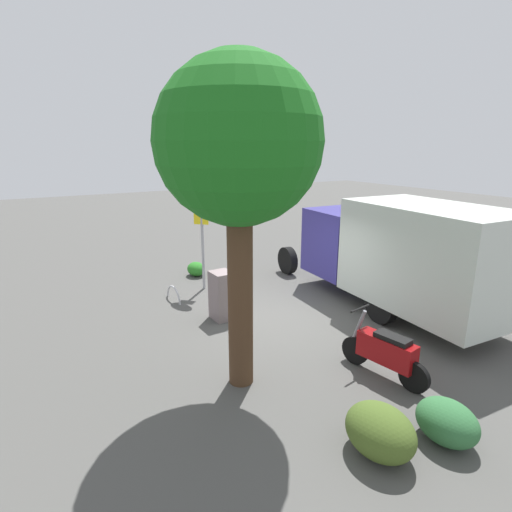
{
  "coord_description": "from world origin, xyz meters",
  "views": [
    {
      "loc": [
        -7.82,
        5.16,
        4.17
      ],
      "look_at": [
        1.48,
        -0.31,
        1.21
      ],
      "focal_mm": 28.38,
      "sensor_mm": 36.0,
      "label": 1
    }
  ],
  "objects_px": {
    "box_truck_near": "(397,250)",
    "motorcycle": "(386,352)",
    "stop_sign": "(201,218)",
    "street_tree": "(239,147)",
    "utility_cabinet": "(222,295)",
    "bike_rack_hoop": "(174,300)"
  },
  "relations": [
    {
      "from": "box_truck_near",
      "to": "motorcycle",
      "type": "bearing_deg",
      "value": 132.92
    },
    {
      "from": "stop_sign",
      "to": "street_tree",
      "type": "relative_size",
      "value": 0.58
    },
    {
      "from": "box_truck_near",
      "to": "stop_sign",
      "type": "distance_m",
      "value": 5.44
    },
    {
      "from": "utility_cabinet",
      "to": "bike_rack_hoop",
      "type": "bearing_deg",
      "value": 19.87
    },
    {
      "from": "bike_rack_hoop",
      "to": "box_truck_near",
      "type": "bearing_deg",
      "value": -125.48
    },
    {
      "from": "bike_rack_hoop",
      "to": "stop_sign",
      "type": "bearing_deg",
      "value": -67.02
    },
    {
      "from": "motorcycle",
      "to": "stop_sign",
      "type": "relative_size",
      "value": 0.56
    },
    {
      "from": "utility_cabinet",
      "to": "bike_rack_hoop",
      "type": "distance_m",
      "value": 1.99
    },
    {
      "from": "box_truck_near",
      "to": "street_tree",
      "type": "relative_size",
      "value": 1.32
    },
    {
      "from": "motorcycle",
      "to": "box_truck_near",
      "type": "bearing_deg",
      "value": -60.42
    },
    {
      "from": "stop_sign",
      "to": "utility_cabinet",
      "type": "height_order",
      "value": "stop_sign"
    },
    {
      "from": "motorcycle",
      "to": "street_tree",
      "type": "bearing_deg",
      "value": 52.71
    },
    {
      "from": "street_tree",
      "to": "bike_rack_hoop",
      "type": "xyz_separation_m",
      "value": [
        4.46,
        -0.28,
        -4.15
      ]
    },
    {
      "from": "stop_sign",
      "to": "bike_rack_hoop",
      "type": "bearing_deg",
      "value": 112.98
    },
    {
      "from": "motorcycle",
      "to": "stop_sign",
      "type": "xyz_separation_m",
      "value": [
        6.17,
        0.95,
        1.62
      ]
    },
    {
      "from": "stop_sign",
      "to": "utility_cabinet",
      "type": "xyz_separation_m",
      "value": [
        -2.25,
        0.47,
        -1.53
      ]
    },
    {
      "from": "box_truck_near",
      "to": "bike_rack_hoop",
      "type": "bearing_deg",
      "value": 58.38
    },
    {
      "from": "street_tree",
      "to": "bike_rack_hoop",
      "type": "height_order",
      "value": "street_tree"
    },
    {
      "from": "motorcycle",
      "to": "stop_sign",
      "type": "bearing_deg",
      "value": -0.71
    },
    {
      "from": "motorcycle",
      "to": "bike_rack_hoop",
      "type": "xyz_separation_m",
      "value": [
        5.7,
        2.06,
        -0.52
      ]
    },
    {
      "from": "stop_sign",
      "to": "utility_cabinet",
      "type": "bearing_deg",
      "value": 168.32
    },
    {
      "from": "stop_sign",
      "to": "utility_cabinet",
      "type": "relative_size",
      "value": 2.65
    }
  ]
}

